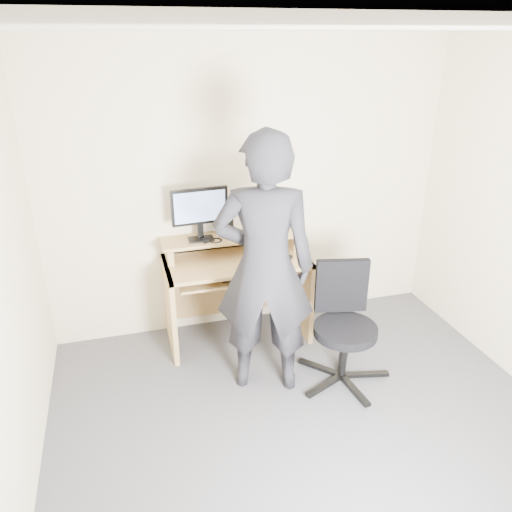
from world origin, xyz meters
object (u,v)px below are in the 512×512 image
monitor (200,209)px  office_chair (344,320)px  desk (235,277)px  person (265,268)px

monitor → office_chair: bearing=-48.0°
desk → monitor: 0.69m
monitor → person: person is taller
monitor → person: size_ratio=0.24×
person → monitor: bearing=-51.5°
desk → person: 0.86m
desk → office_chair: (0.65, -0.83, -0.05)m
office_chair → person: bearing=-175.7°
desk → monitor: (-0.27, 0.05, 0.63)m
office_chair → monitor: bearing=148.3°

